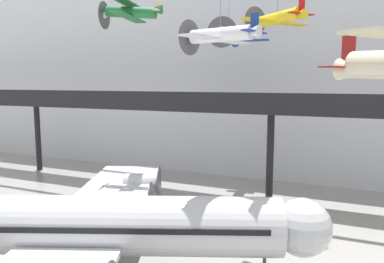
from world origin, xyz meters
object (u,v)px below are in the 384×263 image
airliner_silver_main (61,226)px  suspended_plane_green_biplane (131,12)px  suspended_plane_yellow_lowwing (277,19)px  suspended_plane_white_twin (220,35)px  suspended_plane_blue_trainer (229,38)px

airliner_silver_main → suspended_plane_green_biplane: size_ratio=5.11×
suspended_plane_yellow_lowwing → suspended_plane_white_twin: bearing=110.9°
suspended_plane_blue_trainer → suspended_plane_yellow_lowwing: bearing=36.1°
suspended_plane_green_biplane → suspended_plane_blue_trainer: suspended_plane_green_biplane is taller
suspended_plane_yellow_lowwing → suspended_plane_blue_trainer: 9.35m
suspended_plane_yellow_lowwing → suspended_plane_white_twin: suspended_plane_yellow_lowwing is taller
suspended_plane_green_biplane → suspended_plane_white_twin: 12.39m
airliner_silver_main → suspended_plane_yellow_lowwing: (8.97, 14.76, 12.96)m
suspended_plane_yellow_lowwing → suspended_plane_green_biplane: bearing=43.0°
airliner_silver_main → suspended_plane_white_twin: bearing=20.3°
suspended_plane_white_twin → suspended_plane_yellow_lowwing: bearing=-88.3°
airliner_silver_main → suspended_plane_white_twin: (7.17, 6.45, 10.87)m
airliner_silver_main → suspended_plane_blue_trainer: (2.79, 21.76, 12.43)m
airliner_silver_main → suspended_plane_yellow_lowwing: bearing=37.0°
suspended_plane_green_biplane → suspended_plane_yellow_lowwing: bearing=177.8°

